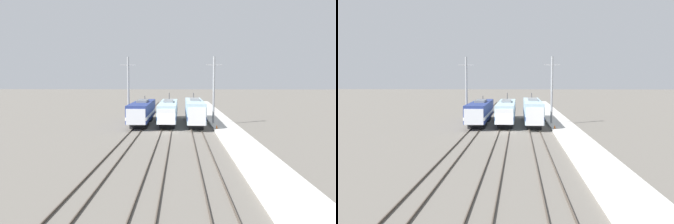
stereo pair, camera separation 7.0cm
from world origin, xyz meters
The scene contains 11 objects.
ground_plane centered at (0.00, 0.00, 0.00)m, with size 400.00×400.00×0.00m, color #666059.
rail_pair_far_left centered at (-4.29, 0.00, 0.07)m, with size 1.51×120.00×0.15m.
rail_pair_center centered at (0.00, 0.00, 0.07)m, with size 1.51×120.00×0.15m.
rail_pair_far_right centered at (4.29, 0.00, 0.07)m, with size 1.51×120.00×0.15m.
locomotive_far_left centered at (-4.29, 7.99, 2.05)m, with size 3.04×16.89×4.45m.
locomotive_center centered at (0.00, 8.82, 2.03)m, with size 2.84×17.58×4.96m.
locomotive_far_right centered at (4.29, 7.65, 2.20)m, with size 2.75×16.96×5.01m.
catenary_tower_left centered at (-6.40, 7.21, 5.69)m, with size 2.52×0.34×10.96m.
catenary_tower_right centered at (7.31, 7.21, 5.69)m, with size 2.52×0.34×10.96m.
platform centered at (8.79, 0.00, 0.17)m, with size 4.00×120.00×0.34m.
traffic_cone centered at (7.21, 1.27, 0.61)m, with size 0.29×0.29×0.54m.
Camera 1 is at (1.97, -45.34, 7.33)m, focal length 35.00 mm.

